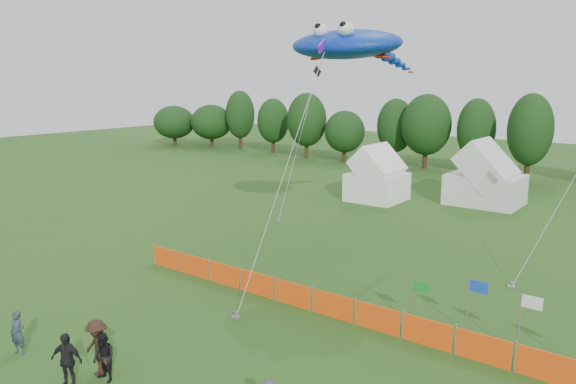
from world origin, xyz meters
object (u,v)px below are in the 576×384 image
Objects in this scene: spectator_b at (104,358)px; stingray_kite at (351,45)px; tent_right at (486,180)px; spectator_a at (18,333)px; spectator_d at (67,360)px; barrier_fence at (333,305)px; spectator_c at (97,348)px; tent_left at (377,178)px.

stingray_kite is at bearing 95.82° from spectator_b.
spectator_a is at bearing -98.33° from tent_right.
stingray_kite is (-0.03, 16.53, 10.17)m from spectator_d.
spectator_d is at bearing -92.78° from tent_right.
barrier_fence is 13.64× the size of spectator_b.
stingray_kite reaches higher than spectator_b.
spectator_b is at bearing -9.35° from spectator_a.
spectator_c is at bearing -112.96° from barrier_fence.
spectator_d is (-0.18, -0.98, -0.06)m from spectator_c.
spectator_a is at bearing 151.60° from spectator_d.
stingray_kite is at bearing 58.84° from spectator_a.
tent_left is 2.25× the size of spectator_d.
tent_right is at bearing 27.47° from tent_left.
spectator_c is (5.74, -29.05, -0.83)m from tent_left.
tent_right is at bearing 61.41° from spectator_d.
stingray_kite is (-0.21, 15.55, 10.10)m from spectator_c.
tent_left is at bearing 112.26° from stingray_kite.
spectator_b is (3.93, 0.73, 0.01)m from spectator_a.
tent_right is at bearing 84.47° from stingray_kite.
spectator_b is 1.09m from spectator_d.
tent_left is 29.82m from spectator_b.
spectator_a is 3.99m from spectator_b.
spectator_a is 0.98× the size of spectator_b.
spectator_c is at bearing -6.43° from spectator_a.
spectator_d is at bearing -122.67° from spectator_b.
spectator_d is (-1.64, -33.77, -1.00)m from tent_right.
tent_right is 2.99× the size of spectator_d.
spectator_c reaches higher than barrier_fence.
spectator_b is at bearing -91.73° from tent_right.
stingray_kite reaches higher than tent_right.
spectator_a is at bearing -160.59° from spectator_c.
spectator_b is (-3.08, -8.46, 0.30)m from barrier_fence.
spectator_c is at bearing -89.23° from stingray_kite.
spectator_c is (-3.54, -8.36, 0.45)m from barrier_fence.
spectator_c is (3.46, 0.83, 0.16)m from spectator_a.
spectator_b is 18.72m from stingray_kite.
tent_right reaches higher than tent_left.
tent_left is 2.10× the size of spectator_c.
tent_right is at bearing 91.62° from spectator_b.
tent_left is 29.98m from spectator_a.
spectator_b is at bearing -77.99° from tent_left.
tent_left is 2.49× the size of spectator_b.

